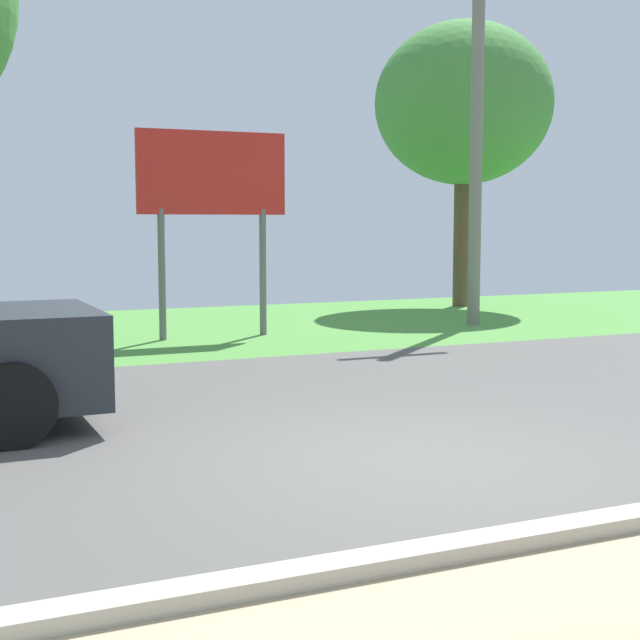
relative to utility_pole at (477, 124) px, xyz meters
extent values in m
cube|color=#565451|center=(-6.12, -6.38, -3.87)|extent=(40.00, 8.00, 0.10)
cube|color=#50933E|center=(-6.12, 1.62, -3.87)|extent=(40.00, 8.00, 0.10)
cube|color=#B2AD9E|center=(-6.12, -10.38, -3.77)|extent=(40.00, 0.24, 0.10)
cylinder|color=black|center=(-9.15, -6.52, -3.44)|extent=(0.76, 0.28, 0.76)
cylinder|color=gray|center=(0.00, 0.00, -0.18)|extent=(0.24, 0.24, 7.29)
cylinder|color=slate|center=(-6.07, 0.17, -2.72)|extent=(0.12, 0.12, 2.20)
cylinder|color=slate|center=(-4.27, 0.17, -2.72)|extent=(0.12, 0.12, 2.20)
cube|color=red|center=(-5.17, 0.17, -1.02)|extent=(2.60, 0.10, 1.40)
cylinder|color=brown|center=(1.90, 3.40, -2.12)|extent=(0.36, 0.36, 3.39)
ellipsoid|color=#478C3D|center=(1.90, 3.40, 0.87)|extent=(4.09, 4.09, 3.72)
camera|label=1|loc=(-9.92, -14.83, -1.84)|focal=51.40mm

